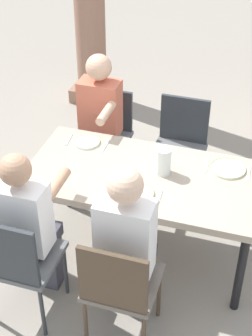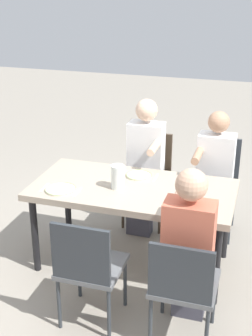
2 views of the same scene
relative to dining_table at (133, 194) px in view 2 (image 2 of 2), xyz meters
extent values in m
plane|color=gray|center=(0.00, 0.00, -0.68)|extent=(16.00, 16.00, 0.00)
cube|color=tan|center=(0.00, 0.00, 0.04)|extent=(1.69, 0.84, 0.06)
cylinder|color=black|center=(-0.77, 0.34, -0.33)|extent=(0.06, 0.06, 0.70)
cylinder|color=black|center=(0.77, 0.34, -0.33)|extent=(0.06, 0.06, 0.70)
cylinder|color=black|center=(-0.77, -0.34, -0.33)|extent=(0.06, 0.06, 0.70)
cylinder|color=black|center=(0.77, -0.34, -0.33)|extent=(0.06, 0.06, 0.70)
cube|color=#5B5E61|center=(-0.60, 0.76, -0.24)|extent=(0.44, 0.44, 0.04)
cube|color=#2D3338|center=(-0.60, 0.96, -0.03)|extent=(0.42, 0.03, 0.41)
cylinder|color=#2D3338|center=(-0.79, 0.57, -0.47)|extent=(0.03, 0.03, 0.43)
cylinder|color=#2D3338|center=(-0.41, 0.57, -0.47)|extent=(0.03, 0.03, 0.43)
cylinder|color=#2D3338|center=(-0.79, 0.95, -0.47)|extent=(0.03, 0.03, 0.43)
cylinder|color=#2D3338|center=(-0.41, 0.95, -0.47)|extent=(0.03, 0.03, 0.43)
cube|color=#5B5E61|center=(-0.60, -0.76, -0.20)|extent=(0.44, 0.44, 0.04)
cube|color=#2D3338|center=(-0.60, -0.96, 0.02)|extent=(0.42, 0.03, 0.45)
cylinder|color=#2D3338|center=(-0.41, -0.57, -0.45)|extent=(0.03, 0.03, 0.46)
cylinder|color=#2D3338|center=(-0.79, -0.57, -0.45)|extent=(0.03, 0.03, 0.46)
cylinder|color=#2D3338|center=(-0.41, -0.95, -0.45)|extent=(0.03, 0.03, 0.46)
cylinder|color=#2D3338|center=(-0.79, -0.95, -0.45)|extent=(0.03, 0.03, 0.46)
cube|color=#5B5E61|center=(0.08, 0.76, -0.24)|extent=(0.44, 0.44, 0.04)
cube|color=#2D3338|center=(0.08, 0.96, -0.02)|extent=(0.42, 0.03, 0.44)
cylinder|color=#2D3338|center=(-0.11, 0.57, -0.47)|extent=(0.03, 0.03, 0.43)
cylinder|color=#2D3338|center=(0.27, 0.57, -0.47)|extent=(0.03, 0.03, 0.43)
cylinder|color=#2D3338|center=(-0.11, 0.95, -0.47)|extent=(0.03, 0.03, 0.43)
cylinder|color=#2D3338|center=(0.27, 0.95, -0.47)|extent=(0.03, 0.03, 0.43)
cube|color=#6A6158|center=(0.08, -0.76, -0.21)|extent=(0.44, 0.44, 0.04)
cube|color=#473828|center=(0.08, -0.96, 0.01)|extent=(0.42, 0.03, 0.44)
cylinder|color=#473828|center=(0.27, -0.57, -0.45)|extent=(0.03, 0.03, 0.46)
cylinder|color=#473828|center=(-0.11, -0.57, -0.45)|extent=(0.03, 0.03, 0.46)
cylinder|color=#473828|center=(0.27, -0.95, -0.45)|extent=(0.03, 0.03, 0.46)
cylinder|color=#473828|center=(-0.11, -0.95, -0.45)|extent=(0.03, 0.03, 0.46)
cube|color=#3F3F4C|center=(0.08, -0.52, -0.45)|extent=(0.24, 0.14, 0.46)
cube|color=#3F3F4C|center=(0.08, -0.61, -0.17)|extent=(0.28, 0.32, 0.10)
cube|color=white|center=(0.08, -0.72, 0.14)|extent=(0.34, 0.20, 0.53)
sphere|color=beige|center=(0.08, -0.72, 0.53)|extent=(0.21, 0.21, 0.21)
cylinder|color=beige|center=(-0.06, -0.48, 0.26)|extent=(0.07, 0.30, 0.07)
cube|color=#3F3F4C|center=(-0.60, -0.51, -0.45)|extent=(0.24, 0.14, 0.46)
cube|color=#3F3F4C|center=(-0.60, -0.60, -0.17)|extent=(0.28, 0.32, 0.10)
cube|color=white|center=(-0.60, -0.71, 0.12)|extent=(0.34, 0.20, 0.48)
sphere|color=tan|center=(-0.60, -0.71, 0.48)|extent=(0.20, 0.20, 0.20)
cylinder|color=tan|center=(-0.46, -0.47, 0.23)|extent=(0.07, 0.30, 0.07)
cube|color=#3F3F4C|center=(-0.60, 0.52, -0.45)|extent=(0.24, 0.14, 0.46)
cube|color=#3F3F4C|center=(-0.60, 0.61, -0.17)|extent=(0.28, 0.32, 0.10)
cube|color=#CC664C|center=(-0.60, 0.72, 0.12)|extent=(0.34, 0.20, 0.48)
sphere|color=tan|center=(-0.60, 0.72, 0.49)|extent=(0.21, 0.21, 0.21)
cylinder|color=tan|center=(-0.46, 0.48, 0.23)|extent=(0.07, 0.30, 0.07)
cylinder|color=white|center=(-0.54, 0.26, 0.08)|extent=(0.20, 0.20, 0.01)
torus|color=#A9CD91|center=(-0.54, 0.26, 0.08)|extent=(0.20, 0.20, 0.01)
cube|color=silver|center=(-0.69, 0.26, 0.07)|extent=(0.03, 0.17, 0.01)
cube|color=silver|center=(-0.39, 0.26, 0.07)|extent=(0.02, 0.17, 0.01)
cylinder|color=silver|center=(0.01, -0.23, 0.08)|extent=(0.23, 0.23, 0.01)
torus|color=#A0BE77|center=(0.01, -0.23, 0.08)|extent=(0.23, 0.23, 0.01)
cube|color=silver|center=(-0.14, -0.23, 0.07)|extent=(0.02, 0.17, 0.01)
cube|color=silver|center=(0.16, -0.23, 0.07)|extent=(0.03, 0.17, 0.01)
cylinder|color=silver|center=(0.55, 0.24, 0.08)|extent=(0.26, 0.26, 0.01)
torus|color=#A0BE77|center=(0.55, 0.24, 0.08)|extent=(0.26, 0.26, 0.01)
cube|color=silver|center=(0.40, 0.24, 0.07)|extent=(0.03, 0.17, 0.01)
cube|color=silver|center=(0.70, 0.24, 0.07)|extent=(0.03, 0.17, 0.01)
cylinder|color=white|center=(0.11, 0.06, 0.17)|extent=(0.11, 0.11, 0.20)
cylinder|color=#EFEAC6|center=(0.11, 0.06, 0.14)|extent=(0.10, 0.10, 0.13)
camera|label=1|loc=(0.76, -2.87, 2.29)|focal=56.05mm
camera|label=2|loc=(-1.00, 3.42, 1.73)|focal=50.15mm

